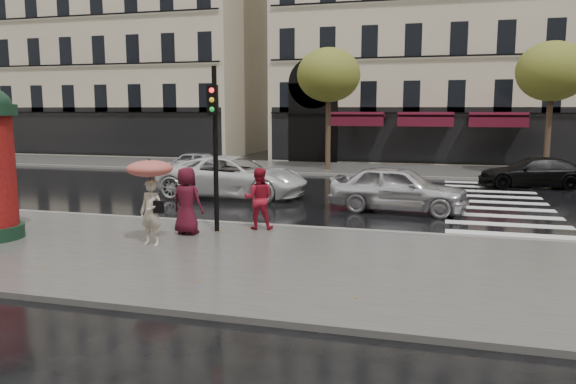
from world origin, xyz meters
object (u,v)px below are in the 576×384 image
(car_black, at_px, (533,173))
(car_far_silver, at_px, (191,164))
(woman_red, at_px, (259,199))
(traffic_light, at_px, (214,133))
(woman_umbrella, at_px, (150,188))
(car_white, at_px, (233,177))
(man_burgundy, at_px, (187,201))
(car_silver, at_px, (398,189))

(car_black, xyz_separation_m, car_far_silver, (-16.22, -0.08, -0.03))
(woman_red, height_order, car_far_silver, woman_red)
(traffic_light, distance_m, car_far_silver, 14.16)
(traffic_light, height_order, car_far_silver, traffic_light)
(woman_umbrella, distance_m, car_black, 17.75)
(car_white, relative_size, car_black, 1.27)
(traffic_light, height_order, car_black, traffic_light)
(woman_red, bearing_deg, man_burgundy, 22.59)
(car_silver, bearing_deg, car_far_silver, 62.76)
(car_far_silver, bearing_deg, traffic_light, 26.49)
(man_burgundy, bearing_deg, woman_umbrella, 84.54)
(car_silver, xyz_separation_m, car_white, (-6.41, 1.39, 0.03))
(woman_umbrella, distance_m, car_far_silver, 15.25)
(car_white, distance_m, car_far_silver, 7.51)
(car_far_silver, bearing_deg, car_white, 36.32)
(car_silver, distance_m, car_black, 9.05)
(car_silver, bearing_deg, car_black, -28.75)
(traffic_light, relative_size, car_silver, 0.97)
(woman_umbrella, bearing_deg, car_far_silver, 111.71)
(car_black, relative_size, car_far_silver, 1.22)
(woman_red, xyz_separation_m, car_silver, (3.46, 4.36, -0.19))
(traffic_light, bearing_deg, woman_red, 34.84)
(car_white, bearing_deg, man_burgundy, -166.99)
(woman_red, distance_m, car_white, 6.46)
(woman_red, distance_m, car_far_silver, 13.91)
(woman_red, relative_size, man_burgundy, 0.95)
(car_white, xyz_separation_m, car_far_silver, (-4.60, 5.93, -0.17))
(woman_umbrella, distance_m, man_burgundy, 1.47)
(car_white, relative_size, car_far_silver, 1.55)
(man_burgundy, distance_m, car_white, 7.01)
(car_silver, distance_m, car_far_silver, 13.22)
(woman_umbrella, height_order, car_silver, woman_umbrella)
(woman_red, bearing_deg, woman_umbrella, 39.76)
(woman_red, bearing_deg, car_white, -75.20)
(car_far_silver, bearing_deg, car_silver, 54.90)
(man_burgundy, distance_m, car_silver, 7.48)
(woman_red, distance_m, car_black, 14.61)
(woman_umbrella, distance_m, car_silver, 8.72)
(man_burgundy, bearing_deg, car_far_silver, -57.81)
(traffic_light, bearing_deg, woman_umbrella, -117.71)
(woman_umbrella, bearing_deg, traffic_light, 62.29)
(woman_umbrella, xyz_separation_m, car_silver, (5.38, 6.82, -0.76))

